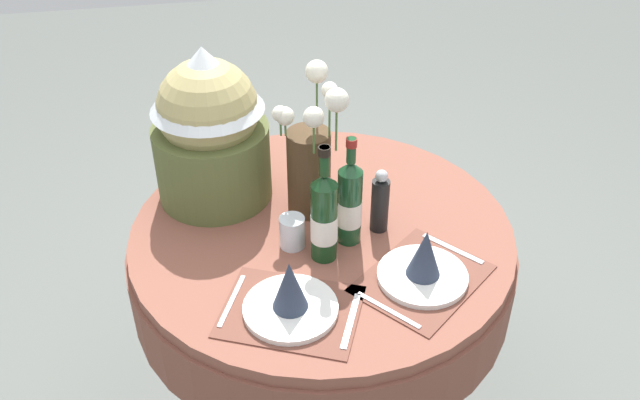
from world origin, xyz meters
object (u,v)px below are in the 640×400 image
object	(u,v)px
pepper_mill	(380,203)
gift_tub_back_left	(209,122)
wine_bottle_left	(324,217)
dining_table	(322,266)
wine_bottle_centre	(350,202)
place_setting_right	(424,266)
tumbler_near_right	(292,232)
flower_vase	(310,158)
place_setting_left	(290,298)

from	to	relation	value
pepper_mill	gift_tub_back_left	bearing A→B (deg)	149.63
wine_bottle_left	pepper_mill	world-z (taller)	wine_bottle_left
dining_table	wine_bottle_centre	world-z (taller)	wine_bottle_centre
place_setting_right	gift_tub_back_left	size ratio (longest dim) A/B	0.88
dining_table	place_setting_right	bearing A→B (deg)	-50.34
place_setting_right	pepper_mill	xyz separation A→B (m)	(-0.06, 0.23, 0.04)
wine_bottle_left	pepper_mill	bearing A→B (deg)	26.95
pepper_mill	gift_tub_back_left	world-z (taller)	gift_tub_back_left
tumbler_near_right	place_setting_right	bearing A→B (deg)	-32.89
flower_vase	dining_table	bearing A→B (deg)	-79.62
place_setting_left	dining_table	bearing A→B (deg)	66.30
flower_vase	wine_bottle_centre	size ratio (longest dim) A/B	1.36
flower_vase	wine_bottle_centre	world-z (taller)	flower_vase
place_setting_left	gift_tub_back_left	size ratio (longest dim) A/B	0.86
tumbler_near_right	place_setting_left	bearing A→B (deg)	-99.87
dining_table	wine_bottle_centre	size ratio (longest dim) A/B	3.40
place_setting_right	wine_bottle_centre	world-z (taller)	wine_bottle_centre
wine_bottle_left	gift_tub_back_left	xyz separation A→B (m)	(-0.27, 0.35, 0.12)
place_setting_right	tumbler_near_right	distance (m)	0.38
place_setting_left	flower_vase	bearing A→B (deg)	73.36
wine_bottle_centre	place_setting_left	bearing A→B (deg)	-128.92
pepper_mill	flower_vase	bearing A→B (deg)	144.92
wine_bottle_centre	tumbler_near_right	xyz separation A→B (m)	(-0.16, 0.00, -0.08)
dining_table	tumbler_near_right	world-z (taller)	tumbler_near_right
wine_bottle_centre	tumbler_near_right	world-z (taller)	wine_bottle_centre
flower_vase	place_setting_right	bearing A→B (deg)	-56.52
dining_table	gift_tub_back_left	distance (m)	0.55
wine_bottle_centre	pepper_mill	size ratio (longest dim) A/B	1.66
tumbler_near_right	dining_table	bearing A→B (deg)	32.73
place_setting_right	gift_tub_back_left	bearing A→B (deg)	135.67
gift_tub_back_left	tumbler_near_right	bearing A→B (deg)	-56.60
place_setting_left	wine_bottle_centre	bearing A→B (deg)	51.08
place_setting_right	gift_tub_back_left	xyz separation A→B (m)	(-0.51, 0.50, 0.21)
place_setting_left	place_setting_right	bearing A→B (deg)	8.63
dining_table	gift_tub_back_left	xyz separation A→B (m)	(-0.29, 0.23, 0.40)
place_setting_left	gift_tub_back_left	xyz separation A→B (m)	(-0.15, 0.55, 0.21)
place_setting_left	wine_bottle_left	distance (m)	0.25
wine_bottle_left	wine_bottle_centre	distance (m)	0.10
place_setting_right	wine_bottle_centre	distance (m)	0.27
dining_table	tumbler_near_right	xyz separation A→B (m)	(-0.10, -0.06, 0.20)
place_setting_left	wine_bottle_left	world-z (taller)	wine_bottle_left
wine_bottle_left	gift_tub_back_left	size ratio (longest dim) A/B	0.72
gift_tub_back_left	wine_bottle_centre	bearing A→B (deg)	-39.98
wine_bottle_centre	tumbler_near_right	bearing A→B (deg)	178.59
place_setting_left	flower_vase	xyz separation A→B (m)	(0.12, 0.41, 0.14)
wine_bottle_centre	pepper_mill	distance (m)	0.11
wine_bottle_centre	pepper_mill	bearing A→B (deg)	19.01
place_setting_left	pepper_mill	xyz separation A→B (m)	(0.30, 0.29, 0.04)
place_setting_left	tumbler_near_right	size ratio (longest dim) A/B	4.45
pepper_mill	wine_bottle_left	bearing A→B (deg)	-153.05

